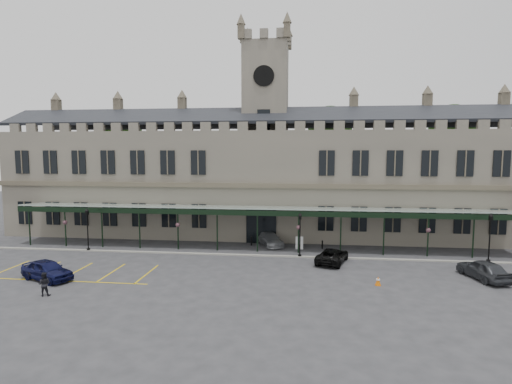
# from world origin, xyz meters

# --- Properties ---
(ground) EXTENTS (140.00, 140.00, 0.00)m
(ground) POSITION_xyz_m (0.00, 0.00, 0.00)
(ground) COLOR #2F2F32
(station_building) EXTENTS (60.00, 10.36, 17.30)m
(station_building) POSITION_xyz_m (0.00, 15.91, 6.47)
(station_building) COLOR #635E53
(station_building) RESTS_ON ground
(clock_tower) EXTENTS (5.60, 5.60, 24.80)m
(clock_tower) POSITION_xyz_m (0.00, 16.00, 13.11)
(clock_tower) COLOR #635E53
(clock_tower) RESTS_ON ground
(canopy) EXTENTS (50.00, 4.10, 4.30)m
(canopy) POSITION_xyz_m (0.00, 7.46, 2.40)
(canopy) COLOR #8C9E93
(canopy) RESTS_ON ground
(kerb) EXTENTS (60.00, 0.40, 0.12)m
(kerb) POSITION_xyz_m (0.00, 5.50, 0.06)
(kerb) COLOR gray
(kerb) RESTS_ON ground
(parking_markings) EXTENTS (16.00, 6.00, 0.01)m
(parking_markings) POSITION_xyz_m (-14.00, -1.50, 0.00)
(parking_markings) COLOR gold
(parking_markings) RESTS_ON ground
(tree_behind_left) EXTENTS (6.00, 6.00, 16.00)m
(tree_behind_left) POSITION_xyz_m (-22.00, 25.00, 12.81)
(tree_behind_left) COLOR #332314
(tree_behind_left) RESTS_ON ground
(tree_behind_mid) EXTENTS (6.00, 6.00, 16.00)m
(tree_behind_mid) POSITION_xyz_m (8.00, 25.00, 12.81)
(tree_behind_mid) COLOR #332314
(tree_behind_mid) RESTS_ON ground
(tree_behind_right) EXTENTS (6.00, 6.00, 16.00)m
(tree_behind_right) POSITION_xyz_m (24.00, 25.00, 12.81)
(tree_behind_right) COLOR #332314
(tree_behind_right) RESTS_ON ground
(lamp_post_left) EXTENTS (0.40, 0.40, 4.27)m
(lamp_post_left) POSITION_xyz_m (-16.60, 5.50, 2.53)
(lamp_post_left) COLOR black
(lamp_post_left) RESTS_ON ground
(lamp_post_mid) EXTENTS (0.40, 0.40, 4.20)m
(lamp_post_mid) POSITION_xyz_m (4.14, 5.52, 2.49)
(lamp_post_mid) COLOR black
(lamp_post_mid) RESTS_ON ground
(lamp_post_right) EXTENTS (0.42, 0.42, 4.44)m
(lamp_post_right) POSITION_xyz_m (20.69, 5.58, 2.63)
(lamp_post_right) COLOR black
(lamp_post_right) RESTS_ON ground
(traffic_cone) EXTENTS (0.42, 0.42, 0.67)m
(traffic_cone) POSITION_xyz_m (9.89, -1.67, 0.33)
(traffic_cone) COLOR #DF6407
(traffic_cone) RESTS_ON ground
(sign_board) EXTENTS (0.76, 0.06, 1.30)m
(sign_board) POSITION_xyz_m (4.08, 8.60, 0.63)
(sign_board) COLOR black
(sign_board) RESTS_ON ground
(bollard_left) EXTENTS (0.17, 0.17, 0.93)m
(bollard_left) POSITION_xyz_m (-0.91, 9.67, 0.47)
(bollard_left) COLOR black
(bollard_left) RESTS_ON ground
(bollard_right) EXTENTS (0.15, 0.15, 0.83)m
(bollard_right) POSITION_xyz_m (6.39, 9.12, 0.42)
(bollard_right) COLOR black
(bollard_right) RESTS_ON ground
(car_left_a) EXTENTS (4.85, 3.39, 1.53)m
(car_left_a) POSITION_xyz_m (-15.00, -3.26, 0.77)
(car_left_a) COLOR #0C0E35
(car_left_a) RESTS_ON ground
(car_taxi) EXTENTS (3.56, 4.92, 1.32)m
(car_taxi) POSITION_xyz_m (1.00, 10.00, 0.66)
(car_taxi) COLOR gray
(car_taxi) RESTS_ON ground
(car_van) EXTENTS (3.48, 5.07, 1.29)m
(car_van) POSITION_xyz_m (7.00, 4.03, 0.64)
(car_van) COLOR black
(car_van) RESTS_ON ground
(car_right_a) EXTENTS (2.96, 4.84, 1.54)m
(car_right_a) POSITION_xyz_m (18.17, 0.71, 0.77)
(car_right_a) COLOR #303236
(car_right_a) RESTS_ON ground
(person_b) EXTENTS (0.92, 0.79, 1.63)m
(person_b) POSITION_xyz_m (-13.05, -6.45, 0.82)
(person_b) COLOR black
(person_b) RESTS_ON ground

